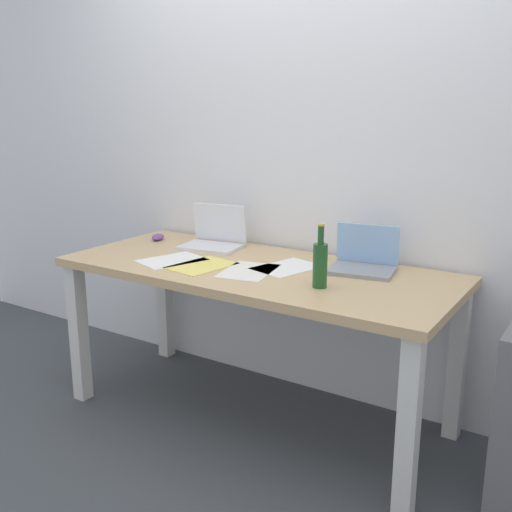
# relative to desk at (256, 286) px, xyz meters

# --- Properties ---
(ground_plane) EXTENTS (8.00, 8.00, 0.00)m
(ground_plane) POSITION_rel_desk_xyz_m (0.00, 0.00, -0.66)
(ground_plane) COLOR #42474C
(back_wall) EXTENTS (5.20, 0.08, 2.60)m
(back_wall) POSITION_rel_desk_xyz_m (0.00, 0.45, 0.64)
(back_wall) COLOR white
(back_wall) RESTS_ON ground
(desk) EXTENTS (1.82, 0.77, 0.75)m
(desk) POSITION_rel_desk_xyz_m (0.00, 0.00, 0.00)
(desk) COLOR tan
(desk) RESTS_ON ground
(laptop_left) EXTENTS (0.33, 0.27, 0.22)m
(laptop_left) POSITION_rel_desk_xyz_m (-0.39, 0.20, 0.14)
(laptop_left) COLOR silver
(laptop_left) RESTS_ON desk
(laptop_right) EXTENTS (0.31, 0.26, 0.20)m
(laptop_right) POSITION_rel_desk_xyz_m (0.44, 0.20, 0.14)
(laptop_right) COLOR gray
(laptop_right) RESTS_ON desk
(beer_bottle) EXTENTS (0.06, 0.06, 0.26)m
(beer_bottle) POSITION_rel_desk_xyz_m (0.39, -0.13, 0.19)
(beer_bottle) COLOR #1E5123
(beer_bottle) RESTS_ON desk
(computer_mouse) EXTENTS (0.09, 0.11, 0.03)m
(computer_mouse) POSITION_rel_desk_xyz_m (-0.75, 0.17, 0.11)
(computer_mouse) COLOR #724799
(computer_mouse) RESTS_ON desk
(paper_sheet_near_back) EXTENTS (0.28, 0.34, 0.00)m
(paper_sheet_near_back) POSITION_rel_desk_xyz_m (0.13, 0.06, 0.10)
(paper_sheet_near_back) COLOR white
(paper_sheet_near_back) RESTS_ON desk
(paper_sheet_front_left) EXTENTS (0.30, 0.35, 0.00)m
(paper_sheet_front_left) POSITION_rel_desk_xyz_m (-0.40, -0.12, 0.10)
(paper_sheet_front_left) COLOR white
(paper_sheet_front_left) RESTS_ON desk
(paper_sheet_center) EXTENTS (0.27, 0.33, 0.00)m
(paper_sheet_center) POSITION_rel_desk_xyz_m (0.01, -0.08, 0.10)
(paper_sheet_center) COLOR white
(paper_sheet_center) RESTS_ON desk
(paper_yellow_folder) EXTENTS (0.26, 0.33, 0.00)m
(paper_yellow_folder) POSITION_rel_desk_xyz_m (-0.22, -0.13, 0.10)
(paper_yellow_folder) COLOR #F4E06B
(paper_yellow_folder) RESTS_ON desk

